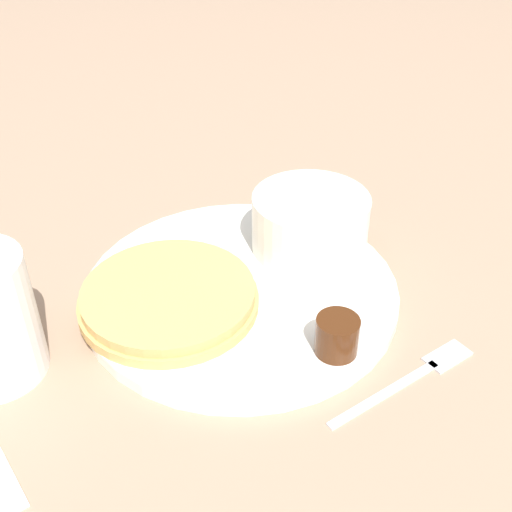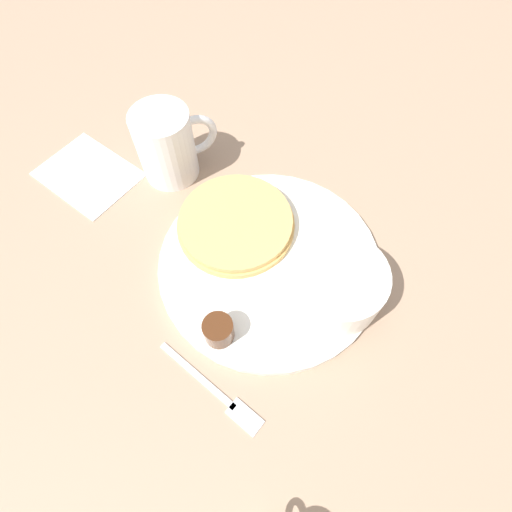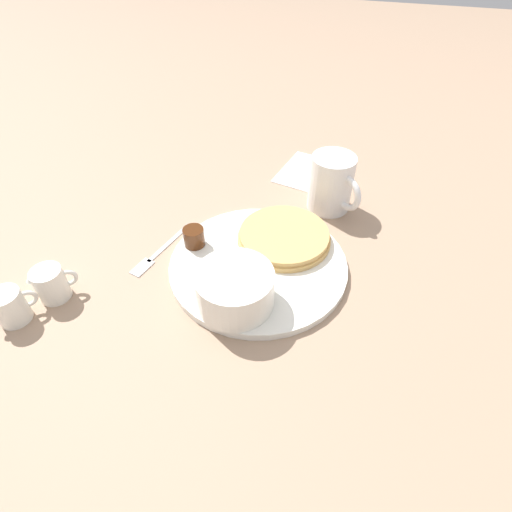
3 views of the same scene
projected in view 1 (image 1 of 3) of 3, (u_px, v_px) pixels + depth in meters
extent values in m
plane|color=#9E7F66|center=(241.00, 296.00, 0.58)|extent=(4.00, 4.00, 0.00)
cylinder|color=white|center=(241.00, 290.00, 0.57)|extent=(0.28, 0.28, 0.01)
cylinder|color=tan|center=(169.00, 301.00, 0.55)|extent=(0.15, 0.15, 0.01)
cylinder|color=tan|center=(168.00, 293.00, 0.54)|extent=(0.15, 0.15, 0.01)
cylinder|color=white|center=(310.00, 223.00, 0.60)|extent=(0.11, 0.11, 0.06)
cylinder|color=white|center=(311.00, 201.00, 0.59)|extent=(0.09, 0.09, 0.01)
cylinder|color=#47230F|center=(337.00, 336.00, 0.49)|extent=(0.03, 0.03, 0.03)
cylinder|color=white|center=(335.00, 238.00, 0.61)|extent=(0.04, 0.04, 0.02)
sphere|color=white|center=(336.00, 224.00, 0.60)|extent=(0.02, 0.02, 0.02)
cube|color=silver|center=(385.00, 393.00, 0.48)|extent=(0.11, 0.03, 0.00)
cube|color=silver|center=(448.00, 355.00, 0.51)|extent=(0.04, 0.03, 0.00)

